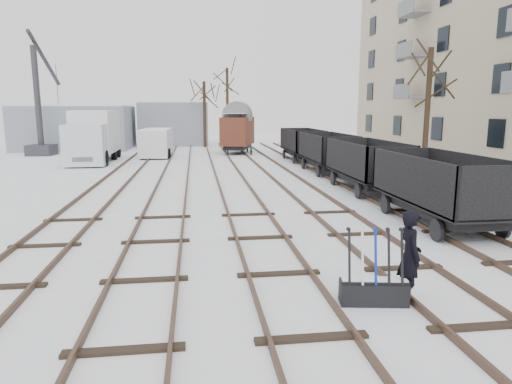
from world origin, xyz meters
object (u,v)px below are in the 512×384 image
Objects in this scene: freight_wagon_a at (439,198)px; box_van_wagon at (238,130)px; lorry at (94,136)px; panel_van at (156,142)px; ground_frame at (374,290)px; worker at (410,256)px; crane at (40,123)px.

freight_wagon_a is 25.78m from box_van_wagon.
box_van_wagon is at bearing 99.39° from freight_wagon_a.
lorry reaches higher than panel_van.
ground_frame is 0.82× the size of worker.
lorry is at bearing -141.88° from panel_van.
freight_wagon_a is 25.73m from panel_van.
freight_wagon_a is (3.70, 5.55, -0.03)m from worker.
panel_van is at bearing 18.86° from worker.
panel_van is 0.52× the size of crane.
crane is at bearing 166.38° from panel_van.
worker is 0.32× the size of freight_wagon_a.
ground_frame is 35.62m from crane.
lorry is (-10.81, -5.02, -0.11)m from box_van_wagon.
crane reaches higher than panel_van.
box_van_wagon is at bearing 98.90° from ground_frame.
panel_van is at bearing -145.82° from box_van_wagon.
freight_wagon_a reaches higher than ground_frame.
ground_frame is 28.14m from lorry.
freight_wagon_a is at bearing -54.37° from lorry.
lorry is (-15.02, 20.38, 1.00)m from freight_wagon_a.
panel_van is (-6.67, -2.08, -0.84)m from box_van_wagon.
ground_frame is 0.30× the size of box_van_wagon.
lorry is at bearing -41.21° from crane.
crane is at bearing 125.99° from ground_frame.
freight_wagon_a is 0.57× the size of crane.
lorry is (-10.56, 26.04, 1.60)m from ground_frame.
worker reaches higher than ground_frame.
crane reaches higher than box_van_wagon.
lorry is 5.13m from panel_van.
lorry is at bearing 28.49° from worker.
lorry reaches higher than box_van_wagon.
worker is at bearing 16.96° from ground_frame.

